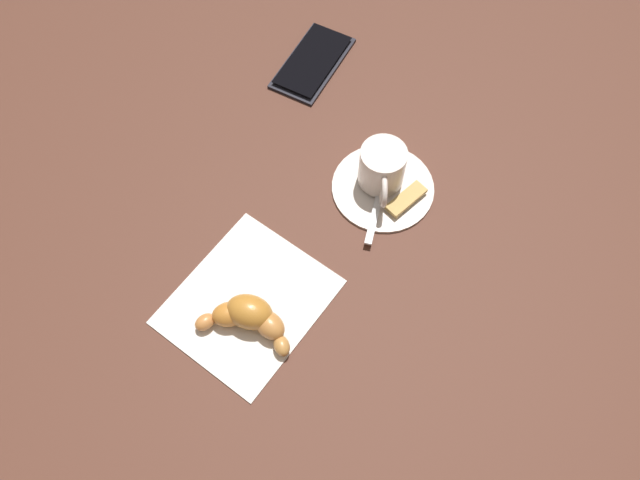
% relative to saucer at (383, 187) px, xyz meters
% --- Properties ---
extents(ground_plane, '(1.80, 1.80, 0.00)m').
position_rel_saucer_xyz_m(ground_plane, '(-0.09, 0.02, -0.00)').
color(ground_plane, '#512D22').
extents(saucer, '(0.13, 0.13, 0.01)m').
position_rel_saucer_xyz_m(saucer, '(0.00, 0.00, 0.00)').
color(saucer, silver).
rests_on(saucer, ground).
extents(espresso_cup, '(0.08, 0.07, 0.06)m').
position_rel_saucer_xyz_m(espresso_cup, '(0.00, 0.01, 0.03)').
color(espresso_cup, silver).
rests_on(espresso_cup, saucer).
extents(teaspoon, '(0.13, 0.07, 0.01)m').
position_rel_saucer_xyz_m(teaspoon, '(0.00, 0.00, 0.01)').
color(teaspoon, silver).
rests_on(teaspoon, saucer).
extents(sugar_packet, '(0.06, 0.03, 0.01)m').
position_rel_saucer_xyz_m(sugar_packet, '(0.00, -0.04, 0.01)').
color(sugar_packet, tan).
rests_on(sugar_packet, saucer).
extents(napkin, '(0.19, 0.17, 0.00)m').
position_rel_saucer_xyz_m(napkin, '(-0.23, 0.02, -0.00)').
color(napkin, silver).
rests_on(napkin, ground).
extents(croissant, '(0.08, 0.11, 0.04)m').
position_rel_saucer_xyz_m(croissant, '(-0.24, 0.00, 0.02)').
color(croissant, '#BC803F').
rests_on(croissant, napkin).
extents(cell_phone, '(0.15, 0.10, 0.01)m').
position_rel_saucer_xyz_m(cell_phone, '(0.10, 0.21, 0.00)').
color(cell_phone, black).
rests_on(cell_phone, ground).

